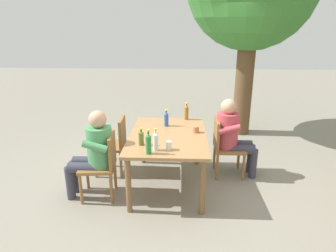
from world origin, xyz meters
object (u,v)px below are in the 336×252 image
object	(u,v)px
chair_far_left	(224,144)
person_in_white_shirt	(232,134)
cup_terracotta	(196,129)
person_in_plaid_shirt	(94,150)
bottle_olive	(141,138)
chair_near_left	(115,142)
chair_near_right	(103,162)
bottle_clear	(156,141)
cup_white	(169,146)
bottle_blue	(166,119)
backpack_by_near_side	(176,136)
dining_table	(168,140)
bottle_green	(148,143)
bottle_amber	(186,112)

from	to	relation	value
chair_far_left	person_in_white_shirt	world-z (taller)	person_in_white_shirt
person_in_white_shirt	cup_terracotta	xyz separation A→B (m)	(0.25, -0.55, 0.15)
person_in_plaid_shirt	bottle_olive	world-z (taller)	person_in_plaid_shirt
chair_far_left	bottle_olive	xyz separation A→B (m)	(0.73, -1.13, 0.37)
chair_near_left	bottle_olive	xyz separation A→B (m)	(0.73, 0.51, 0.37)
chair_near_right	cup_terracotta	xyz separation A→B (m)	(-0.43, 1.20, 0.31)
chair_near_right	person_in_white_shirt	distance (m)	1.88
bottle_olive	bottle_clear	xyz separation A→B (m)	(0.15, 0.19, 0.02)
bottle_clear	cup_white	size ratio (longest dim) A/B	2.62
bottle_blue	bottle_clear	size ratio (longest dim) A/B	0.93
bottle_blue	backpack_by_near_side	xyz separation A→B (m)	(-1.01, 0.12, -0.65)
cup_white	person_in_plaid_shirt	bearing A→B (deg)	-100.31
chair_near_left	bottle_olive	size ratio (longest dim) A/B	3.92
dining_table	bottle_green	distance (m)	0.71
bottle_amber	chair_near_right	bearing A→B (deg)	-46.36
dining_table	backpack_by_near_side	size ratio (longest dim) A/B	3.38
person_in_plaid_shirt	cup_terracotta	size ratio (longest dim) A/B	13.48
chair_near_left	person_in_plaid_shirt	world-z (taller)	person_in_plaid_shirt
dining_table	bottle_olive	size ratio (longest dim) A/B	6.86
bottle_clear	backpack_by_near_side	size ratio (longest dim) A/B	0.60
person_in_white_shirt	bottle_amber	distance (m)	0.79
backpack_by_near_side	person_in_plaid_shirt	bearing A→B (deg)	-30.58
chair_near_right	bottle_green	size ratio (longest dim) A/B	2.94
person_in_white_shirt	chair_near_left	bearing A→B (deg)	-90.08
bottle_amber	cup_terracotta	world-z (taller)	bottle_amber
chair_far_left	bottle_blue	world-z (taller)	bottle_blue
bottle_blue	backpack_by_near_side	distance (m)	1.20
bottle_amber	bottle_blue	bearing A→B (deg)	-41.74
bottle_green	cup_terracotta	world-z (taller)	bottle_green
chair_near_right	bottle_amber	xyz separation A→B (m)	(-1.03, 1.08, 0.39)
person_in_plaid_shirt	bottle_blue	bearing A→B (deg)	128.25
bottle_blue	backpack_by_near_side	world-z (taller)	bottle_blue
bottle_blue	cup_white	world-z (taller)	bottle_blue
person_in_plaid_shirt	backpack_by_near_side	distance (m)	2.03
person_in_white_shirt	bottle_amber	size ratio (longest dim) A/B	4.30
bottle_amber	cup_terracotta	size ratio (longest dim) A/B	3.14
chair_near_left	person_in_plaid_shirt	distance (m)	0.72
chair_near_left	bottle_amber	size ratio (longest dim) A/B	3.17
chair_near_left	bottle_amber	bearing A→B (deg)	107.78
bottle_green	bottle_clear	xyz separation A→B (m)	(-0.10, 0.07, -0.01)
cup_terracotta	bottle_olive	bearing A→B (deg)	-55.27
backpack_by_near_side	bottle_green	bearing A→B (deg)	-7.73
chair_far_left	person_in_plaid_shirt	distance (m)	1.88
person_in_white_shirt	backpack_by_near_side	bearing A→B (deg)	-140.22
chair_near_right	chair_near_left	distance (m)	0.68
chair_near_right	bottle_olive	xyz separation A→B (m)	(0.05, 0.51, 0.37)
bottle_green	backpack_by_near_side	distance (m)	2.13
chair_far_left	backpack_by_near_side	distance (m)	1.29
cup_white	cup_terracotta	world-z (taller)	cup_white
bottle_green	bottle_clear	bearing A→B (deg)	144.47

